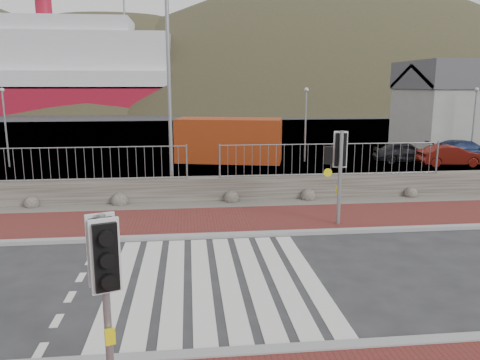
{
  "coord_description": "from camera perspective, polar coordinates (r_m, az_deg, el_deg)",
  "views": [
    {
      "loc": [
        -0.51,
        -9.73,
        4.26
      ],
      "look_at": [
        0.89,
        3.0,
        1.65
      ],
      "focal_mm": 35.0,
      "sensor_mm": 36.0,
      "label": 1
    }
  ],
  "objects": [
    {
      "name": "railing",
      "position": [
        17.06,
        -4.52,
        3.25
      ],
      "size": [
        18.07,
        0.07,
        1.22
      ],
      "color": "gray",
      "rests_on": "stone_wall"
    },
    {
      "name": "traffic_signal_far",
      "position": [
        14.28,
        12.03,
        2.65
      ],
      "size": [
        0.72,
        0.31,
        2.94
      ],
      "rotation": [
        0.0,
        0.0,
        2.99
      ],
      "color": "gray",
      "rests_on": "ground"
    },
    {
      "name": "zebra_crossing",
      "position": [
        10.63,
        -3.07,
        -12.11
      ],
      "size": [
        4.62,
        5.6,
        0.01
      ],
      "color": "silver",
      "rests_on": "ground"
    },
    {
      "name": "sidewalk_far",
      "position": [
        14.85,
        -4.08,
        -5.03
      ],
      "size": [
        40.0,
        3.0,
        0.08
      ],
      "primitive_type": "cube",
      "color": "maroon",
      "rests_on": "ground"
    },
    {
      "name": "car_c",
      "position": [
        29.31,
        25.66,
        3.22
      ],
      "size": [
        4.4,
        2.28,
        1.22
      ],
      "primitive_type": "imported",
      "rotation": [
        0.0,
        0.0,
        1.71
      ],
      "color": "#141F41",
      "rests_on": "ground"
    },
    {
      "name": "water",
      "position": [
        72.75,
        -5.94,
        8.1
      ],
      "size": [
        220.0,
        50.0,
        0.05
      ],
      "primitive_type": "cube",
      "color": "#3F4C54",
      "rests_on": "ground"
    },
    {
      "name": "kerb_far",
      "position": [
        13.42,
        -3.82,
        -6.81
      ],
      "size": [
        40.0,
        0.25,
        0.12
      ],
      "primitive_type": "cube",
      "color": "gray",
      "rests_on": "ground"
    },
    {
      "name": "quay",
      "position": [
        37.87,
        -5.5,
        5.01
      ],
      "size": [
        120.0,
        40.0,
        0.5
      ],
      "primitive_type": "cube",
      "color": "#4C4C4F",
      "rests_on": "ground"
    },
    {
      "name": "car_a",
      "position": [
        27.72,
        19.48,
        3.23
      ],
      "size": [
        3.59,
        1.85,
        1.17
      ],
      "primitive_type": "imported",
      "rotation": [
        0.0,
        0.0,
        1.43
      ],
      "color": "black",
      "rests_on": "ground"
    },
    {
      "name": "gravel_strip",
      "position": [
        16.78,
        -4.35,
        -3.13
      ],
      "size": [
        40.0,
        1.5,
        0.06
      ],
      "primitive_type": "cube",
      "color": "#59544C",
      "rests_on": "ground"
    },
    {
      "name": "streetlight",
      "position": [
        17.81,
        -8.22,
        12.63
      ],
      "size": [
        1.74,
        0.52,
        8.25
      ],
      "rotation": [
        0.0,
        0.0,
        -0.2
      ],
      "color": "gray",
      "rests_on": "ground"
    },
    {
      "name": "ground",
      "position": [
        10.63,
        -3.07,
        -12.14
      ],
      "size": [
        220.0,
        220.0,
        0.0
      ],
      "primitive_type": "plane",
      "color": "#28282B",
      "rests_on": "ground"
    },
    {
      "name": "traffic_signal_near",
      "position": [
        6.46,
        -16.19,
        -10.36
      ],
      "size": [
        0.43,
        0.34,
        2.65
      ],
      "rotation": [
        0.0,
        0.0,
        0.34
      ],
      "color": "gray",
      "rests_on": "ground"
    },
    {
      "name": "hills_backdrop",
      "position": [
        101.64,
        -1.98,
        -4.08
      ],
      "size": [
        254.0,
        90.0,
        100.0
      ],
      "color": "#343721",
      "rests_on": "ground"
    },
    {
      "name": "shipping_container",
      "position": [
        26.45,
        -1.3,
        4.89
      ],
      "size": [
        6.22,
        3.72,
        2.42
      ],
      "primitive_type": "cube",
      "rotation": [
        0.0,
        0.0,
        -0.24
      ],
      "color": "#9A3210",
      "rests_on": "ground"
    },
    {
      "name": "kerb_near",
      "position": [
        7.95,
        -1.76,
        -20.47
      ],
      "size": [
        40.0,
        0.25,
        0.12
      ],
      "primitive_type": "cube",
      "color": "gray",
      "rests_on": "ground"
    },
    {
      "name": "ferry",
      "position": [
        81.3,
        -24.07,
        11.32
      ],
      "size": [
        50.0,
        16.0,
        20.0
      ],
      "color": "maroon",
      "rests_on": "ground"
    },
    {
      "name": "car_b",
      "position": [
        27.44,
        24.26,
        2.74
      ],
      "size": [
        3.45,
        1.37,
        1.12
      ],
      "primitive_type": "imported",
      "rotation": [
        0.0,
        0.0,
        1.52
      ],
      "color": "#5A130C",
      "rests_on": "ground"
    },
    {
      "name": "stone_wall",
      "position": [
        17.46,
        -4.46,
        -1.13
      ],
      "size": [
        40.0,
        0.6,
        0.9
      ],
      "primitive_type": "cube",
      "color": "#48423B",
      "rests_on": "ground"
    }
  ]
}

